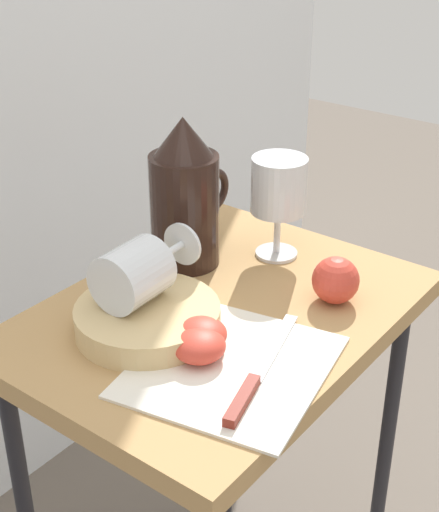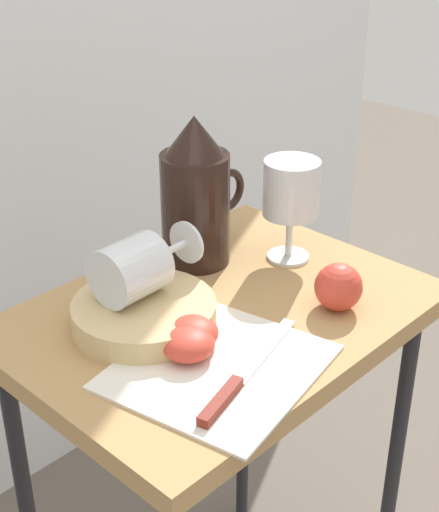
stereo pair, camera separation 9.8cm
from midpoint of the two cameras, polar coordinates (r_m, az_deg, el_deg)
name	(u,v)px [view 1 (the left image)]	position (r m, az deg, el deg)	size (l,w,h in m)	color
table	(220,356)	(1.07, -2.66, -7.63)	(0.56, 0.41, 0.69)	#AD8451
linen_napkin	(231,366)	(0.91, -2.23, -8.38)	(0.24, 0.22, 0.00)	silver
basket_tray	(148,319)	(0.98, -8.30, -4.76)	(0.19, 0.19, 0.04)	tan
pitcher	(185,206)	(1.10, -5.15, 3.71)	(0.15, 0.10, 0.22)	black
wine_glass_upright	(279,190)	(1.11, 1.95, 4.89)	(0.08, 0.08, 0.16)	silver
wine_glass_tipped_near	(134,273)	(0.96, -9.32, -1.37)	(0.15, 0.08, 0.08)	silver
apple_half_left	(201,334)	(0.93, -4.44, -5.96)	(0.06, 0.06, 0.04)	#CC3D2D
apple_half_right	(199,346)	(0.91, -4.65, -6.82)	(0.06, 0.06, 0.04)	#CC3D2D
apple_whole	(336,280)	(1.03, 6.03, -1.89)	(0.06, 0.06, 0.06)	#CC3D2D
knife	(254,381)	(0.88, -0.66, -9.48)	(0.23, 0.08, 0.01)	silver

